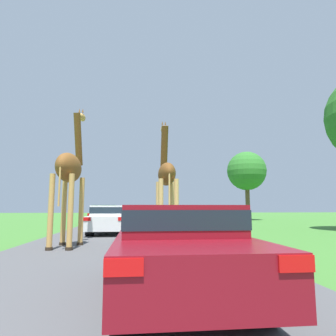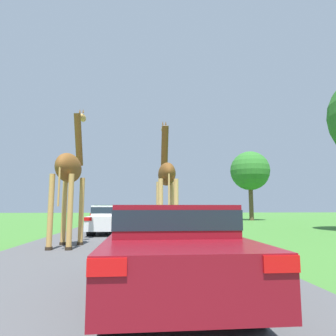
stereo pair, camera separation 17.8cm
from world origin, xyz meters
name	(u,v)px [view 2 (the right image)]	position (x,y,z in m)	size (l,w,h in m)	color
road	(134,221)	(0.00, 30.00, 0.00)	(7.14, 120.00, 0.00)	#4C4C4F
giraffe_near_road	(166,178)	(1.60, 12.17, 2.45)	(0.79, 2.67, 5.03)	tan
giraffe_companion	(70,172)	(-1.84, 11.26, 2.53)	(0.94, 2.63, 5.17)	tan
car_lead_maroon	(171,245)	(1.08, 5.48, 0.73)	(1.82, 4.34, 1.34)	maroon
car_queue_right	(154,215)	(1.58, 21.54, 0.77)	(1.79, 4.13, 1.46)	gray
car_queue_left	(110,219)	(-0.93, 16.66, 0.75)	(1.86, 4.49, 1.41)	silver
car_far_ahead	(108,214)	(-1.93, 24.83, 0.80)	(1.99, 4.53, 1.50)	#144C28
car_verge_right	(159,214)	(2.41, 29.08, 0.75)	(1.85, 4.66, 1.42)	black
tree_left_edge	(250,171)	(12.17, 31.25, 5.15)	(4.11, 4.11, 7.24)	brown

